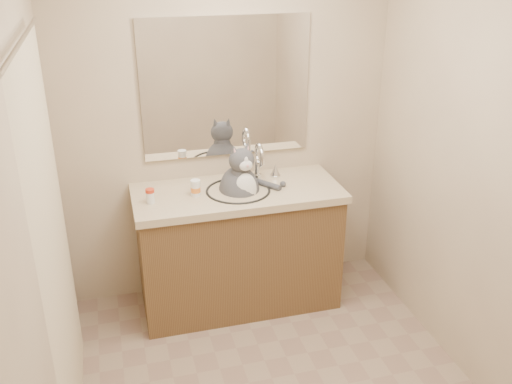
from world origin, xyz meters
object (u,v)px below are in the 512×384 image
pill_bottle_redcap (150,196)px  pill_bottle_orange (196,188)px  cat (240,188)px  grey_canister (195,186)px

pill_bottle_redcap → pill_bottle_orange: size_ratio=0.89×
cat → grey_canister: bearing=154.7°
pill_bottle_redcap → grey_canister: bearing=22.3°
grey_canister → cat: bearing=-13.8°
grey_canister → pill_bottle_redcap: bearing=-157.7°
pill_bottle_redcap → cat: bearing=5.3°
cat → pill_bottle_redcap: 0.58m
cat → grey_canister: cat is taller
pill_bottle_redcap → grey_canister: size_ratio=1.49×
cat → grey_canister: size_ratio=8.42×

